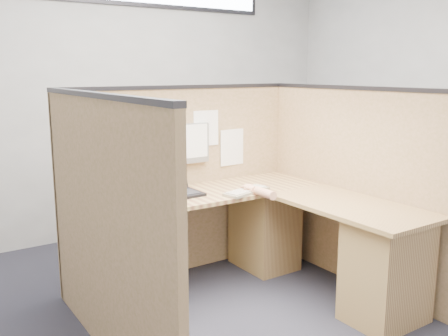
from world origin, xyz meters
TOP-DOWN VIEW (x-y plane):
  - floor at (0.00, 0.00)m, footprint 5.00×5.00m
  - wall_back at (0.00, 2.25)m, footprint 5.00×0.00m
  - cubicle_partitions at (0.00, 0.43)m, footprint 2.06×1.83m
  - l_desk at (0.18, 0.29)m, footprint 1.95×1.75m
  - laptop at (-0.23, 0.76)m, footprint 0.37×0.35m
  - keyboard at (0.26, 0.48)m, footprint 0.43×0.25m
  - mouse at (0.28, 0.48)m, footprint 0.10×0.07m
  - hand_forearm at (0.29, 0.35)m, footprint 0.10×0.35m
  - blue_poster at (-0.88, 0.97)m, footprint 0.16×0.01m
  - american_flag at (-0.77, 0.96)m, footprint 0.22×0.01m
  - file_holder at (0.08, 0.94)m, footprint 0.25×0.05m
  - paper_left at (0.21, 0.97)m, footprint 0.23×0.01m
  - paper_right at (0.47, 0.97)m, footprint 0.24×0.02m

SIDE VIEW (x-z plane):
  - floor at x=0.00m, z-range 0.00..0.00m
  - l_desk at x=0.18m, z-range 0.03..0.76m
  - keyboard at x=0.26m, z-range 0.73..0.76m
  - mouse at x=0.28m, z-range 0.73..0.77m
  - hand_forearm at x=0.29m, z-range 0.73..0.80m
  - cubicle_partitions at x=0.00m, z-range 0.00..1.53m
  - laptop at x=-0.23m, z-range 0.66..0.92m
  - paper_right at x=0.47m, z-range 0.85..1.15m
  - file_holder at x=0.08m, z-range 0.91..1.23m
  - paper_left at x=0.21m, z-range 1.03..1.32m
  - american_flag at x=-0.77m, z-range 1.02..1.40m
  - blue_poster at x=-0.88m, z-range 1.21..1.43m
  - wall_back at x=0.00m, z-range -1.10..3.90m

